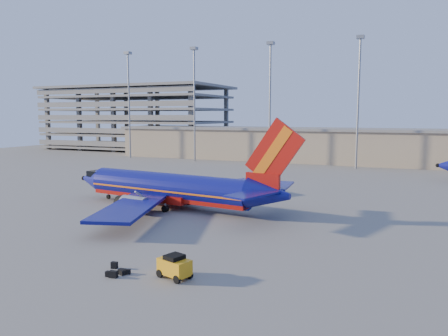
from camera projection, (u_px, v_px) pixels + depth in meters
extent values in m
plane|color=slate|center=(201.00, 201.00, 60.43)|extent=(220.00, 220.00, 0.00)
cube|color=gray|center=(342.00, 146.00, 108.65)|extent=(120.00, 15.00, 8.00)
cube|color=slate|center=(342.00, 130.00, 108.15)|extent=(122.00, 16.00, 0.60)
cube|color=slate|center=(138.00, 146.00, 152.33)|extent=(60.00, 30.00, 0.70)
cube|color=slate|center=(138.00, 134.00, 151.82)|extent=(60.00, 30.00, 0.70)
cube|color=slate|center=(137.00, 122.00, 151.31)|extent=(60.00, 30.00, 0.70)
cube|color=slate|center=(137.00, 110.00, 150.80)|extent=(60.00, 30.00, 0.70)
cube|color=slate|center=(137.00, 97.00, 150.30)|extent=(60.00, 30.00, 0.70)
cube|color=slate|center=(137.00, 88.00, 149.91)|extent=(62.00, 32.00, 0.80)
cube|color=slate|center=(158.00, 118.00, 162.99)|extent=(1.20, 1.20, 21.00)
cylinder|color=gray|center=(129.00, 107.00, 118.52)|extent=(0.44, 0.44, 28.00)
cube|color=gray|center=(128.00, 53.00, 116.79)|extent=(1.60, 1.60, 0.70)
cylinder|color=gray|center=(194.00, 106.00, 110.53)|extent=(0.44, 0.44, 28.00)
cube|color=gray|center=(194.00, 48.00, 108.80)|extent=(1.60, 1.60, 0.70)
cylinder|color=gray|center=(270.00, 106.00, 102.54)|extent=(0.44, 0.44, 28.00)
cube|color=gray|center=(271.00, 43.00, 100.81)|extent=(1.60, 1.60, 0.70)
cylinder|color=gray|center=(358.00, 105.00, 94.54)|extent=(0.44, 0.44, 28.00)
cube|color=gray|center=(361.00, 37.00, 92.82)|extent=(1.60, 1.60, 0.70)
cylinder|color=navy|center=(168.00, 187.00, 55.91)|extent=(23.52, 6.33, 3.59)
cube|color=#B0150E|center=(168.00, 194.00, 56.02)|extent=(23.44, 5.65, 1.26)
cube|color=orange|center=(168.00, 189.00, 55.94)|extent=(23.52, 6.36, 0.21)
cone|color=navy|center=(93.00, 179.00, 62.80)|extent=(4.47, 4.04, 3.59)
cube|color=black|center=(99.00, 173.00, 62.06)|extent=(2.61, 2.78, 0.78)
cone|color=navy|center=(269.00, 195.00, 48.72)|extent=(5.43, 4.16, 3.59)
cube|color=#B0150E|center=(263.00, 182.00, 48.96)|extent=(4.10, 1.01, 2.13)
cube|color=#B0150E|center=(274.00, 153.00, 47.86)|extent=(7.10, 1.15, 7.73)
cube|color=orange|center=(273.00, 153.00, 47.96)|extent=(4.75, 0.97, 6.06)
cube|color=navy|center=(278.00, 185.00, 51.67)|extent=(3.45, 6.44, 0.21)
cube|color=navy|center=(253.00, 194.00, 46.04)|extent=(4.75, 6.81, 0.21)
cube|color=navy|center=(213.00, 185.00, 62.57)|extent=(11.86, 15.38, 0.34)
cube|color=navy|center=(131.00, 207.00, 47.99)|extent=(9.06, 15.78, 0.34)
cube|color=#B0150E|center=(171.00, 197.00, 55.82)|extent=(6.22, 4.44, 0.97)
cylinder|color=gray|center=(184.00, 192.00, 60.98)|extent=(3.71, 2.44, 2.03)
cylinder|color=gray|center=(135.00, 204.00, 52.37)|extent=(3.71, 2.44, 2.03)
cylinder|color=gray|center=(108.00, 195.00, 61.54)|extent=(0.26, 0.26, 1.07)
cylinder|color=black|center=(108.00, 197.00, 61.57)|extent=(0.64, 0.31, 0.62)
cylinder|color=black|center=(189.00, 202.00, 57.59)|extent=(0.87, 0.63, 0.81)
cylinder|color=black|center=(165.00, 209.00, 53.29)|extent=(0.87, 0.63, 0.81)
cube|color=orange|center=(174.00, 267.00, 31.64)|extent=(2.68, 2.00, 1.14)
cube|color=black|center=(174.00, 257.00, 31.56)|extent=(1.45, 1.53, 0.40)
cylinder|color=black|center=(172.00, 269.00, 32.77)|extent=(0.63, 0.37, 0.59)
cylinder|color=black|center=(160.00, 273.00, 31.83)|extent=(0.63, 0.37, 0.59)
cylinder|color=black|center=(190.00, 275.00, 31.59)|extent=(0.63, 0.37, 0.59)
cylinder|color=black|center=(177.00, 279.00, 30.65)|extent=(0.63, 0.37, 0.59)
cube|color=black|center=(110.00, 274.00, 31.96)|extent=(0.65, 0.39, 0.40)
cube|color=black|center=(122.00, 272.00, 32.40)|extent=(0.64, 0.55, 0.35)
cube|color=black|center=(113.00, 274.00, 31.77)|extent=(0.65, 0.44, 0.50)
cube|color=black|center=(122.00, 271.00, 32.53)|extent=(0.55, 0.47, 0.37)
cube|color=black|center=(114.00, 265.00, 33.68)|extent=(0.54, 0.39, 0.51)
cube|color=black|center=(126.00, 272.00, 32.49)|extent=(0.69, 0.51, 0.36)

